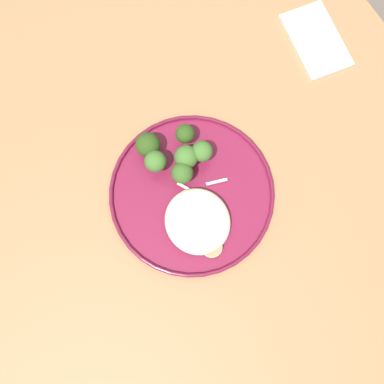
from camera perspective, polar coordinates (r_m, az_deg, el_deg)
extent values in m
plane|color=#665B51|center=(1.45, 0.98, -8.08)|extent=(6.00, 6.00, 0.00)
cube|color=#9E754C|center=(0.74, 1.91, -3.87)|extent=(1.40, 1.00, 0.04)
cylinder|color=maroon|center=(0.72, 0.00, -0.26)|extent=(0.29, 0.29, 0.01)
torus|color=maroon|center=(0.71, 0.00, -0.11)|extent=(0.29, 0.29, 0.01)
ellipsoid|color=beige|center=(0.69, 0.66, -3.89)|extent=(0.12, 0.11, 0.03)
cylinder|color=#E5C689|center=(0.70, 0.23, -4.04)|extent=(0.04, 0.04, 0.01)
cylinder|color=#958159|center=(0.69, 0.23, -3.97)|extent=(0.03, 0.03, 0.00)
cylinder|color=beige|center=(0.70, -0.69, -0.70)|extent=(0.02, 0.02, 0.01)
cylinder|color=#988766|center=(0.70, -0.70, -0.57)|extent=(0.02, 0.02, 0.00)
cylinder|color=#DBB77A|center=(0.70, 2.30, -3.71)|extent=(0.03, 0.03, 0.01)
cylinder|color=#8E774F|center=(0.69, 2.33, -3.61)|extent=(0.03, 0.03, 0.00)
cylinder|color=#E5C689|center=(0.70, 1.46, -0.91)|extent=(0.02, 0.02, 0.01)
cylinder|color=#958159|center=(0.70, 1.47, -0.79)|extent=(0.02, 0.02, 0.00)
cylinder|color=#E5C689|center=(0.69, 2.75, -7.69)|extent=(0.04, 0.04, 0.01)
cylinder|color=#958159|center=(0.69, 2.78, -7.64)|extent=(0.03, 0.03, 0.00)
cylinder|color=#DBB77A|center=(0.70, -2.35, -4.01)|extent=(0.02, 0.02, 0.01)
cylinder|color=#8E774F|center=(0.69, -2.37, -3.93)|extent=(0.02, 0.02, 0.00)
cylinder|color=#7A994C|center=(0.71, -1.54, 2.02)|extent=(0.02, 0.02, 0.02)
sphere|color=#386023|center=(0.69, -1.60, 2.56)|extent=(0.04, 0.04, 0.04)
cylinder|color=#89A356|center=(0.72, -0.80, 4.29)|extent=(0.02, 0.02, 0.02)
sphere|color=#42702D|center=(0.69, -0.83, 4.92)|extent=(0.04, 0.04, 0.04)
cylinder|color=#7A994C|center=(0.73, -0.94, 7.44)|extent=(0.02, 0.02, 0.03)
sphere|color=#2D4C19|center=(0.71, -0.97, 8.13)|extent=(0.03, 0.03, 0.03)
cylinder|color=#89A356|center=(0.72, -4.94, 3.67)|extent=(0.02, 0.02, 0.03)
sphere|color=#42702D|center=(0.69, -5.13, 4.29)|extent=(0.04, 0.04, 0.04)
cylinder|color=#7A994C|center=(0.73, -5.95, 5.93)|extent=(0.02, 0.02, 0.02)
sphere|color=#2D4C19|center=(0.71, -6.17, 6.58)|extent=(0.04, 0.04, 0.04)
cylinder|color=#89A356|center=(0.72, 1.36, 5.04)|extent=(0.02, 0.02, 0.03)
sphere|color=#42702D|center=(0.70, 1.41, 5.70)|extent=(0.04, 0.04, 0.04)
cube|color=silver|center=(0.72, 3.45, 1.44)|extent=(0.02, 0.04, 0.00)
cube|color=silver|center=(0.71, -0.10, 0.32)|extent=(0.05, 0.03, 0.00)
cube|color=silver|center=(0.73, -0.83, 4.29)|extent=(0.03, 0.03, 0.00)
cube|color=silver|center=(0.87, 16.88, 19.57)|extent=(0.16, 0.11, 0.01)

